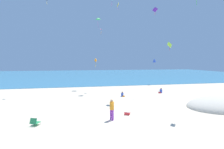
{
  "coord_description": "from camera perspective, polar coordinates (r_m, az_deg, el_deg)",
  "views": [
    {
      "loc": [
        -4.14,
        -13.38,
        4.74
      ],
      "look_at": [
        0.0,
        6.65,
        3.21
      ],
      "focal_mm": 28.64,
      "sensor_mm": 36.0,
      "label": 1
    }
  ],
  "objects": [
    {
      "name": "kite_blue",
      "position": [
        37.65,
        13.35,
        4.46
      ],
      "size": [
        1.0,
        1.05,
        1.32
      ],
      "rotation": [
        0.0,
        0.0,
        2.49
      ],
      "color": "blue"
    },
    {
      "name": "person_2",
      "position": [
        14.56,
        -0.05,
        -10.63
      ],
      "size": [
        0.49,
        0.49,
        1.73
      ],
      "rotation": [
        0.0,
        0.0,
        3.89
      ],
      "color": "purple",
      "rests_on": "ground_plane"
    },
    {
      "name": "ocean_water",
      "position": [
        63.25,
        -7.89,
        -0.05
      ],
      "size": [
        120.0,
        60.0,
        0.05
      ],
      "primitive_type": "cube",
      "color": "teal",
      "rests_on": "ground_plane"
    },
    {
      "name": "kite_yellow",
      "position": [
        37.77,
        1.92,
        21.36
      ],
      "size": [
        0.32,
        0.96,
        1.46
      ],
      "rotation": [
        0.0,
        0.0,
        1.93
      ],
      "color": "yellow"
    },
    {
      "name": "person_0",
      "position": [
        24.17,
        3.36,
        -6.45
      ],
      "size": [
        0.55,
        0.59,
        0.67
      ],
      "rotation": [
        0.0,
        0.0,
        5.37
      ],
      "color": "blue",
      "rests_on": "ground_plane"
    },
    {
      "name": "person_1",
      "position": [
        27.72,
        15.3,
        -5.13
      ],
      "size": [
        0.69,
        0.53,
        0.77
      ],
      "rotation": [
        0.0,
        0.0,
        3.51
      ],
      "color": "blue",
      "rests_on": "ground_plane"
    },
    {
      "name": "beach_chair_far_right",
      "position": [
        14.71,
        -23.44,
        -13.73
      ],
      "size": [
        0.73,
        0.81,
        0.61
      ],
      "rotation": [
        0.0,
        0.0,
        1.17
      ],
      "color": "#2D9956",
      "rests_on": "ground_plane"
    },
    {
      "name": "kite_pink",
      "position": [
        27.86,
        -3.48,
        14.26
      ],
      "size": [
        0.53,
        0.53,
        1.02
      ],
      "rotation": [
        0.0,
        0.0,
        0.79
      ],
      "color": "pink"
    },
    {
      "name": "kite_lime",
      "position": [
        32.43,
        17.89,
        9.01
      ],
      "size": [
        1.08,
        0.43,
        1.49
      ],
      "rotation": [
        0.0,
        0.0,
        3.89
      ],
      "color": "#99DB33"
    },
    {
      "name": "cooler_box",
      "position": [
        16.23,
        4.88,
        -12.19
      ],
      "size": [
        0.57,
        0.52,
        0.3
      ],
      "rotation": [
        0.0,
        0.0,
        2.58
      ],
      "color": "red",
      "rests_on": "ground_plane"
    },
    {
      "name": "ground_plane",
      "position": [
        24.22,
        -1.61,
        -7.02
      ],
      "size": [
        120.0,
        120.0,
        0.0
      ],
      "primitive_type": "plane",
      "color": "beige"
    },
    {
      "name": "kite_purple",
      "position": [
        27.57,
        13.59,
        19.47
      ],
      "size": [
        0.66,
        0.61,
        1.13
      ],
      "rotation": [
        0.0,
        0.0,
        2.77
      ],
      "color": "purple"
    },
    {
      "name": "kite_orange",
      "position": [
        27.92,
        -5.25,
        4.42
      ],
      "size": [
        0.37,
        0.54,
        1.4
      ],
      "rotation": [
        0.0,
        0.0,
        2.08
      ],
      "color": "orange"
    },
    {
      "name": "kite_green",
      "position": [
        33.25,
        -4.45,
        17.35
      ],
      "size": [
        1.0,
        0.95,
        1.8
      ],
      "rotation": [
        0.0,
        0.0,
        5.68
      ],
      "color": "green"
    }
  ]
}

